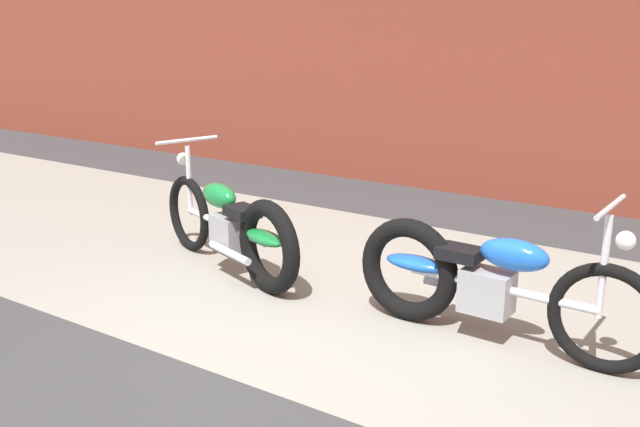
# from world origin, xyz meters

# --- Properties ---
(ground_plane) EXTENTS (80.00, 80.00, 0.00)m
(ground_plane) POSITION_xyz_m (0.00, 0.00, 0.00)
(ground_plane) COLOR #38383A
(sidewalk_slab) EXTENTS (36.00, 3.50, 0.01)m
(sidewalk_slab) POSITION_xyz_m (0.00, 1.75, 0.00)
(sidewalk_slab) COLOR gray
(sidewalk_slab) RESTS_ON ground
(motorcycle_green) EXTENTS (1.93, 0.87, 1.03)m
(motorcycle_green) POSITION_xyz_m (-1.14, 1.36, 0.40)
(motorcycle_green) COLOR black
(motorcycle_green) RESTS_ON ground
(motorcycle_blue) EXTENTS (2.01, 0.58, 1.03)m
(motorcycle_blue) POSITION_xyz_m (0.93, 1.32, 0.40)
(motorcycle_blue) COLOR black
(motorcycle_blue) RESTS_ON ground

